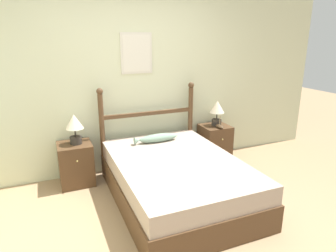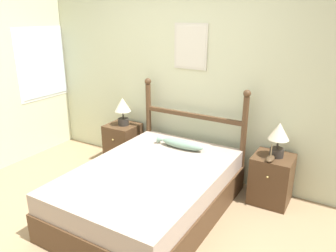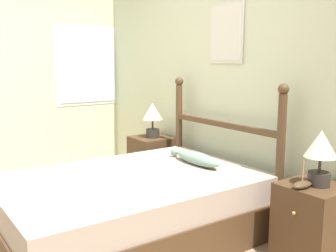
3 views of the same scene
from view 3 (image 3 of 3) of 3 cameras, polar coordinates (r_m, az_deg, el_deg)
ground_plane at (r=3.27m, az=-17.05°, el=-16.32°), size 16.00×16.00×0.00m
wall_back at (r=3.83m, az=7.54°, el=7.60°), size 6.40×0.08×2.55m
bed at (r=3.19m, az=-5.41°, el=-11.68°), size 1.39×1.99×0.51m
headboard at (r=3.62m, az=7.86°, el=-2.07°), size 1.41×0.09×1.23m
nightstand_left at (r=4.46m, az=-2.36°, el=-5.09°), size 0.42×0.43×0.55m
nightstand_right at (r=3.01m, az=20.22°, el=-13.04°), size 0.42×0.43×0.55m
table_lamp_left at (r=4.33m, az=-2.26°, el=1.54°), size 0.22×0.22×0.39m
table_lamp_right at (r=2.85m, az=21.28°, el=-3.33°), size 0.22×0.22×0.39m
model_boat at (r=2.81m, az=18.91°, el=-8.02°), size 0.08×0.18×0.19m
fish_pillow at (r=3.44m, az=4.03°, el=-4.65°), size 0.61×0.14×0.11m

